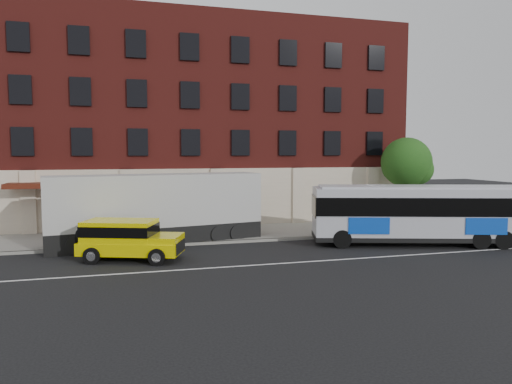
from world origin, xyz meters
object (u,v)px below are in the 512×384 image
object	(u,v)px
street_tree	(407,164)
shipping_container	(157,210)
sign_pole	(79,224)
yellow_suv	(127,237)
city_bus	(422,212)

from	to	relation	value
street_tree	shipping_container	world-z (taller)	street_tree
sign_pole	yellow_suv	world-z (taller)	sign_pole
city_bus	yellow_suv	distance (m)	16.27
city_bus	shipping_container	xyz separation A→B (m)	(-14.56, 4.14, 0.12)
street_tree	shipping_container	bearing A→B (deg)	-171.81
city_bus	yellow_suv	world-z (taller)	city_bus
sign_pole	yellow_suv	xyz separation A→B (m)	(2.48, -2.99, -0.32)
sign_pole	city_bus	world-z (taller)	city_bus
city_bus	yellow_suv	bearing A→B (deg)	178.66
sign_pole	street_tree	bearing A→B (deg)	8.61
street_tree	shipping_container	size ratio (longest dim) A/B	0.50
street_tree	yellow_suv	bearing A→B (deg)	-162.06
sign_pole	yellow_suv	bearing A→B (deg)	-50.38
yellow_suv	street_tree	bearing A→B (deg)	17.94
yellow_suv	shipping_container	size ratio (longest dim) A/B	0.43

